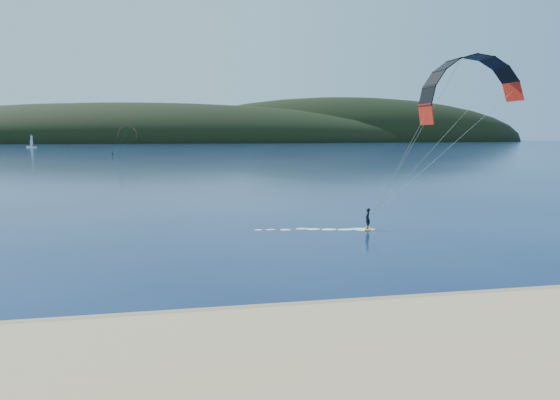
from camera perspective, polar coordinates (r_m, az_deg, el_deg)
name	(u,v)px	position (r m, az deg, el deg)	size (l,w,h in m)	color
ground	(297,351)	(21.65, 1.90, -16.72)	(1800.00, 1800.00, 0.00)	#071537
wet_sand	(277,312)	(25.72, -0.39, -12.63)	(220.00, 2.50, 0.10)	#8C6E51
headland	(185,142)	(764.63, -10.68, 6.48)	(1200.00, 310.00, 140.00)	black
kitesurfer_near	(466,111)	(45.47, 20.38, 9.49)	(21.92, 8.85, 14.50)	gold
kitesurfer_far	(127,135)	(218.53, -16.96, 7.05)	(11.54, 8.49, 12.72)	gold
sailboat	(32,147)	(434.88, -26.36, 5.46)	(7.71, 4.80, 10.73)	white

